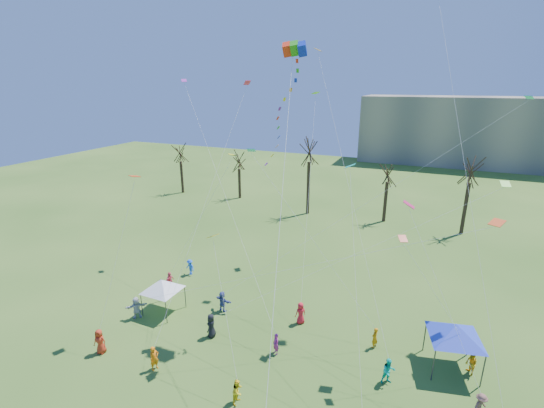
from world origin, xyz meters
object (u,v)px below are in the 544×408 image
at_px(distant_building, 503,133).
at_px(canopy_tent_blue, 456,331).
at_px(canopy_tent_white, 162,286).
at_px(big_box_kite, 286,117).

relative_size(distant_building, canopy_tent_blue, 13.94).
height_order(distant_building, canopy_tent_blue, distant_building).
relative_size(canopy_tent_white, canopy_tent_blue, 0.87).
bearing_deg(distant_building, big_box_kite, -107.92).
height_order(big_box_kite, canopy_tent_blue, big_box_kite).
bearing_deg(canopy_tent_white, big_box_kite, 18.92).
bearing_deg(canopy_tent_blue, big_box_kite, 174.90).
bearing_deg(big_box_kite, canopy_tent_blue, -5.10).
bearing_deg(canopy_tent_white, canopy_tent_blue, 5.56).
xyz_separation_m(distant_building, canopy_tent_blue, (-11.20, -73.34, -4.71)).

